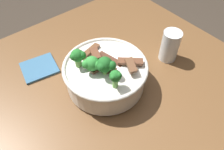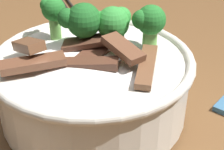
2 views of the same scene
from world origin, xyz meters
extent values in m
cube|color=brown|center=(0.00, 0.00, 0.74)|extent=(1.15, 0.95, 0.04)
cube|color=brown|center=(-0.50, -0.40, 0.36)|extent=(0.07, 0.07, 0.72)
cylinder|color=silver|center=(-0.09, -0.04, 0.76)|extent=(0.11, 0.11, 0.01)
cylinder|color=silver|center=(-0.09, -0.04, 0.80)|extent=(0.24, 0.24, 0.08)
torus|color=silver|center=(-0.09, -0.04, 0.84)|extent=(0.25, 0.25, 0.01)
ellipsoid|color=white|center=(-0.09, -0.04, 0.83)|extent=(0.21, 0.21, 0.05)
cube|color=brown|center=(-0.16, 0.00, 0.85)|extent=(0.07, 0.07, 0.01)
cube|color=brown|center=(-0.14, 0.02, 0.86)|extent=(0.04, 0.05, 0.02)
cube|color=#563323|center=(-0.08, -0.02, 0.86)|extent=(0.05, 0.06, 0.02)
cube|color=brown|center=(-0.09, -0.11, 0.85)|extent=(0.08, 0.04, 0.02)
cube|color=#563323|center=(-0.12, -0.05, 0.85)|extent=(0.04, 0.08, 0.02)
cube|color=brown|center=(-0.09, -0.08, 0.86)|extent=(0.04, 0.06, 0.02)
cube|color=#563323|center=(-0.08, -0.04, 0.85)|extent=(0.07, 0.03, 0.01)
cylinder|color=#6BA84C|center=(-0.04, -0.09, 0.86)|extent=(0.02, 0.02, 0.03)
sphere|color=#237028|center=(-0.04, -0.09, 0.88)|extent=(0.04, 0.04, 0.04)
sphere|color=#237028|center=(-0.02, -0.09, 0.89)|extent=(0.02, 0.02, 0.02)
sphere|color=#237028|center=(-0.05, -0.08, 0.89)|extent=(0.02, 0.02, 0.02)
cylinder|color=#7AB256|center=(-0.08, -0.02, 0.85)|extent=(0.01, 0.01, 0.02)
sphere|color=#1E6023|center=(-0.08, -0.02, 0.88)|extent=(0.04, 0.04, 0.04)
sphere|color=#1E6023|center=(-0.06, -0.01, 0.89)|extent=(0.02, 0.02, 0.02)
sphere|color=#1E6023|center=(-0.09, 0.00, 0.88)|extent=(0.03, 0.03, 0.03)
cylinder|color=#5B9947|center=(-0.05, -0.05, 0.85)|extent=(0.02, 0.02, 0.02)
sphere|color=green|center=(-0.05, -0.05, 0.88)|extent=(0.04, 0.04, 0.04)
sphere|color=green|center=(-0.04, -0.05, 0.88)|extent=(0.03, 0.03, 0.03)
sphere|color=green|center=(-0.06, -0.03, 0.88)|extent=(0.02, 0.02, 0.02)
cylinder|color=#6BA84C|center=(-0.07, 0.03, 0.86)|extent=(0.02, 0.02, 0.03)
sphere|color=#237028|center=(-0.07, 0.03, 0.88)|extent=(0.03, 0.03, 0.03)
sphere|color=#237028|center=(-0.06, 0.04, 0.89)|extent=(0.02, 0.02, 0.02)
sphere|color=#237028|center=(-0.07, 0.04, 0.89)|extent=(0.02, 0.02, 0.02)
cylinder|color=white|center=(-0.34, 0.00, 0.76)|extent=(0.06, 0.06, 0.00)
cylinder|color=white|center=(-0.34, 0.00, 0.81)|extent=(0.06, 0.06, 0.11)
cylinder|color=olive|center=(-0.34, 0.00, 0.80)|extent=(0.05, 0.05, 0.08)
cube|color=#386689|center=(0.04, -0.24, 0.76)|extent=(0.13, 0.12, 0.01)
camera|label=1|loc=(0.16, 0.31, 1.30)|focal=34.68mm
camera|label=2|loc=(-0.41, -0.25, 1.05)|focal=55.52mm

